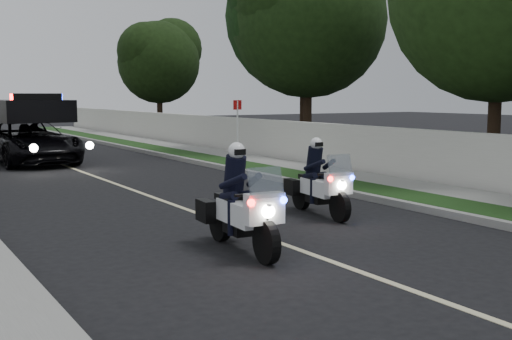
# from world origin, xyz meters

# --- Properties ---
(ground) EXTENTS (120.00, 120.00, 0.00)m
(ground) POSITION_xyz_m (0.00, 0.00, 0.00)
(ground) COLOR black
(ground) RESTS_ON ground
(curb_right) EXTENTS (0.20, 60.00, 0.15)m
(curb_right) POSITION_xyz_m (4.10, 10.00, 0.07)
(curb_right) COLOR gray
(curb_right) RESTS_ON ground
(grass_verge) EXTENTS (1.20, 60.00, 0.16)m
(grass_verge) POSITION_xyz_m (4.80, 10.00, 0.08)
(grass_verge) COLOR #193814
(grass_verge) RESTS_ON ground
(sidewalk_right) EXTENTS (1.40, 60.00, 0.16)m
(sidewalk_right) POSITION_xyz_m (6.10, 10.00, 0.08)
(sidewalk_right) COLOR gray
(sidewalk_right) RESTS_ON ground
(property_wall) EXTENTS (0.22, 60.00, 1.50)m
(property_wall) POSITION_xyz_m (7.10, 10.00, 0.75)
(property_wall) COLOR beige
(property_wall) RESTS_ON ground
(lane_marking) EXTENTS (0.12, 50.00, 0.01)m
(lane_marking) POSITION_xyz_m (0.00, 10.00, 0.00)
(lane_marking) COLOR #BFB78C
(lane_marking) RESTS_ON ground
(police_moto_left) EXTENTS (0.85, 2.05, 1.70)m
(police_moto_left) POSITION_xyz_m (-0.82, 2.18, 0.00)
(police_moto_left) COLOR silver
(police_moto_left) RESTS_ON ground
(police_moto_right) EXTENTS (0.85, 1.92, 1.58)m
(police_moto_right) POSITION_xyz_m (2.02, 3.94, 0.00)
(police_moto_right) COLOR white
(police_moto_right) RESTS_ON ground
(police_suv) EXTENTS (2.96, 5.64, 2.65)m
(police_suv) POSITION_xyz_m (-0.85, 17.14, 0.00)
(police_suv) COLOR black
(police_suv) RESTS_ON ground
(sign_post) EXTENTS (0.38, 0.38, 2.30)m
(sign_post) POSITION_xyz_m (6.00, 14.29, 0.00)
(sign_post) COLOR #9E0D0B
(sign_post) RESTS_ON ground
(tree_right_b) EXTENTS (6.16, 6.16, 10.19)m
(tree_right_b) POSITION_xyz_m (9.29, 5.54, 0.00)
(tree_right_b) COLOR #244416
(tree_right_b) RESTS_ON ground
(tree_right_c) EXTENTS (8.68, 8.68, 10.99)m
(tree_right_c) POSITION_xyz_m (9.87, 15.48, 0.00)
(tree_right_c) COLOR #153410
(tree_right_c) RESTS_ON ground
(tree_right_d) EXTENTS (7.87, 7.87, 10.60)m
(tree_right_d) POSITION_xyz_m (9.75, 15.08, 0.00)
(tree_right_d) COLOR #1C3612
(tree_right_d) RESTS_ON ground
(tree_right_e) EXTENTS (5.21, 5.21, 8.65)m
(tree_right_e) POSITION_xyz_m (10.25, 31.80, 0.00)
(tree_right_e) COLOR black
(tree_right_e) RESTS_ON ground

